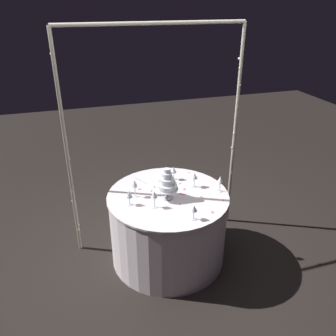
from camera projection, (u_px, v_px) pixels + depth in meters
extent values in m
plane|color=black|center=(168.00, 255.00, 3.78)|extent=(12.00, 12.00, 0.00)
cylinder|color=#B7B29E|center=(67.00, 154.00, 3.37)|extent=(0.04, 0.04, 2.34)
cylinder|color=#B7B29E|center=(235.00, 134.00, 3.85)|extent=(0.04, 0.04, 2.34)
cylinder|color=#B7B29E|center=(154.00, 23.00, 3.09)|extent=(1.83, 0.04, 0.04)
sphere|color=#F9EAB2|center=(72.00, 201.00, 3.63)|extent=(0.02, 0.02, 0.02)
sphere|color=#F9EAB2|center=(240.00, 85.00, 3.60)|extent=(0.02, 0.02, 0.02)
sphere|color=#F9EAB2|center=(77.00, 25.00, 2.93)|extent=(0.02, 0.02, 0.02)
sphere|color=#F9EAB2|center=(51.00, 54.00, 2.96)|extent=(0.02, 0.02, 0.02)
sphere|color=#F9EAB2|center=(239.00, 59.00, 3.50)|extent=(0.02, 0.02, 0.02)
sphere|color=#F9EAB2|center=(117.00, 24.00, 3.00)|extent=(0.02, 0.02, 0.02)
sphere|color=#F9EAB2|center=(69.00, 159.00, 3.40)|extent=(0.02, 0.02, 0.02)
sphere|color=#F9EAB2|center=(231.00, 173.00, 4.06)|extent=(0.02, 0.02, 0.02)
sphere|color=#F9EAB2|center=(154.00, 23.00, 3.10)|extent=(0.02, 0.02, 0.02)
sphere|color=#F9EAB2|center=(72.00, 191.00, 3.55)|extent=(0.02, 0.02, 0.02)
sphere|color=#F9EAB2|center=(240.00, 68.00, 3.52)|extent=(0.02, 0.02, 0.02)
sphere|color=#F9EAB2|center=(192.00, 22.00, 3.19)|extent=(0.02, 0.02, 0.02)
sphere|color=#F9EAB2|center=(79.00, 229.00, 3.76)|extent=(0.02, 0.02, 0.02)
sphere|color=#F9EAB2|center=(232.00, 148.00, 3.93)|extent=(0.02, 0.02, 0.02)
sphere|color=#F9EAB2|center=(224.00, 22.00, 3.28)|extent=(0.02, 0.02, 0.02)
sphere|color=#F9EAB2|center=(79.00, 225.00, 3.76)|extent=(0.02, 0.02, 0.02)
sphere|color=#F9EAB2|center=(234.00, 133.00, 3.83)|extent=(0.02, 0.02, 0.02)
cylinder|color=white|center=(168.00, 227.00, 3.61)|extent=(1.20, 1.20, 0.76)
cylinder|color=white|center=(168.00, 196.00, 3.44)|extent=(1.23, 1.23, 0.02)
cylinder|color=silver|center=(167.00, 198.00, 3.38)|extent=(0.11, 0.11, 0.01)
cylinder|color=silver|center=(167.00, 193.00, 3.36)|extent=(0.02, 0.02, 0.09)
cylinder|color=silver|center=(167.00, 189.00, 3.34)|extent=(0.22, 0.22, 0.01)
cylinder|color=white|center=(167.00, 186.00, 3.32)|extent=(0.19, 0.19, 0.05)
cylinder|color=white|center=(167.00, 181.00, 3.30)|extent=(0.14, 0.14, 0.06)
cylinder|color=white|center=(167.00, 176.00, 3.27)|extent=(0.10, 0.10, 0.06)
cylinder|color=white|center=(167.00, 171.00, 3.25)|extent=(0.07, 0.07, 0.05)
cylinder|color=silver|center=(173.00, 179.00, 3.73)|extent=(0.06, 0.06, 0.00)
cylinder|color=silver|center=(173.00, 176.00, 3.71)|extent=(0.01, 0.01, 0.08)
cone|color=silver|center=(173.00, 170.00, 3.68)|extent=(0.07, 0.07, 0.07)
cylinder|color=silver|center=(135.00, 196.00, 3.41)|extent=(0.06, 0.06, 0.00)
cylinder|color=silver|center=(135.00, 191.00, 3.38)|extent=(0.01, 0.01, 0.11)
cone|color=silver|center=(135.00, 183.00, 3.34)|extent=(0.06, 0.06, 0.07)
cylinder|color=silver|center=(130.00, 204.00, 3.27)|extent=(0.06, 0.06, 0.00)
cylinder|color=silver|center=(130.00, 201.00, 3.25)|extent=(0.01, 0.01, 0.08)
cone|color=silver|center=(129.00, 194.00, 3.22)|extent=(0.06, 0.06, 0.07)
cylinder|color=silver|center=(193.00, 219.00, 3.06)|extent=(0.06, 0.06, 0.00)
cylinder|color=silver|center=(194.00, 215.00, 3.04)|extent=(0.01, 0.01, 0.08)
cone|color=silver|center=(194.00, 208.00, 3.01)|extent=(0.06, 0.06, 0.06)
cylinder|color=silver|center=(154.00, 207.00, 3.23)|extent=(0.06, 0.06, 0.00)
cylinder|color=silver|center=(154.00, 202.00, 3.21)|extent=(0.01, 0.01, 0.11)
cone|color=silver|center=(154.00, 194.00, 3.17)|extent=(0.06, 0.06, 0.06)
cylinder|color=silver|center=(194.00, 186.00, 3.58)|extent=(0.06, 0.06, 0.00)
cylinder|color=silver|center=(194.00, 182.00, 3.56)|extent=(0.01, 0.01, 0.10)
cone|color=silver|center=(194.00, 176.00, 3.53)|extent=(0.07, 0.07, 0.06)
cylinder|color=silver|center=(219.00, 191.00, 3.50)|extent=(0.06, 0.06, 0.00)
cylinder|color=silver|center=(220.00, 186.00, 3.48)|extent=(0.01, 0.01, 0.11)
cone|color=silver|center=(220.00, 179.00, 3.44)|extent=(0.06, 0.06, 0.06)
cube|color=silver|center=(142.00, 181.00, 3.68)|extent=(0.14, 0.20, 0.01)
cube|color=white|center=(151.00, 185.00, 3.60)|extent=(0.06, 0.09, 0.01)
ellipsoid|color=#EA6B84|center=(164.00, 181.00, 3.70)|extent=(0.03, 0.02, 0.00)
ellipsoid|color=#EA6B84|center=(208.00, 187.00, 3.58)|extent=(0.03, 0.02, 0.00)
ellipsoid|color=#EA6B84|center=(180.00, 204.00, 3.28)|extent=(0.04, 0.03, 0.00)
ellipsoid|color=#EA6B84|center=(139.00, 189.00, 3.53)|extent=(0.04, 0.03, 0.00)
ellipsoid|color=#EA6B84|center=(185.00, 189.00, 3.53)|extent=(0.04, 0.05, 0.00)
ellipsoid|color=#EA6B84|center=(163.00, 207.00, 3.23)|extent=(0.03, 0.03, 0.00)
ellipsoid|color=#EA6B84|center=(201.00, 197.00, 3.40)|extent=(0.04, 0.04, 0.00)
ellipsoid|color=#EA6B84|center=(212.00, 212.00, 3.16)|extent=(0.03, 0.04, 0.00)
ellipsoid|color=#EA6B84|center=(151.00, 191.00, 3.50)|extent=(0.03, 0.03, 0.00)
ellipsoid|color=#EA6B84|center=(189.00, 172.00, 3.87)|extent=(0.03, 0.03, 0.00)
ellipsoid|color=#EA6B84|center=(223.00, 200.00, 3.34)|extent=(0.03, 0.04, 0.00)
ellipsoid|color=#EA6B84|center=(184.00, 194.00, 3.44)|extent=(0.04, 0.03, 0.00)
ellipsoid|color=#EA6B84|center=(180.00, 184.00, 3.64)|extent=(0.04, 0.04, 0.00)
ellipsoid|color=#EA6B84|center=(150.00, 196.00, 3.41)|extent=(0.03, 0.03, 0.00)
ellipsoid|color=#EA6B84|center=(181.00, 194.00, 3.45)|extent=(0.04, 0.04, 0.00)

